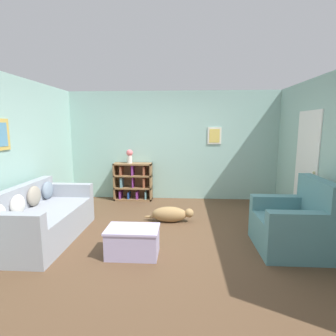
{
  "coord_description": "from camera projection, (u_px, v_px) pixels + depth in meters",
  "views": [
    {
      "loc": [
        0.27,
        -4.12,
        1.78
      ],
      "look_at": [
        0.0,
        0.4,
        1.05
      ],
      "focal_mm": 28.0,
      "sensor_mm": 36.0,
      "label": 1
    }
  ],
  "objects": [
    {
      "name": "bookshelf",
      "position": [
        133.0,
        182.0,
        6.36
      ],
      "size": [
        0.91,
        0.31,
        0.9
      ],
      "color": "olive",
      "rests_on": "ground_plane"
    },
    {
      "name": "wall_left",
      "position": [
        12.0,
        155.0,
        4.3
      ],
      "size": [
        0.13,
        5.0,
        2.6
      ],
      "color": "#93BCB2",
      "rests_on": "ground_plane"
    },
    {
      "name": "wall_back",
      "position": [
        173.0,
        146.0,
        6.37
      ],
      "size": [
        5.6,
        0.13,
        2.6
      ],
      "color": "#93BCB2",
      "rests_on": "ground_plane"
    },
    {
      "name": "ground_plane",
      "position": [
        167.0,
        234.0,
        4.36
      ],
      "size": [
        14.0,
        14.0,
        0.0
      ],
      "primitive_type": "plane",
      "color": "brown"
    },
    {
      "name": "wall_right",
      "position": [
        332.0,
        158.0,
        4.02
      ],
      "size": [
        0.16,
        5.0,
        2.6
      ],
      "color": "#93BCB2",
      "rests_on": "ground_plane"
    },
    {
      "name": "recliner_chair",
      "position": [
        294.0,
        225.0,
        3.76
      ],
      "size": [
        0.91,
        0.98,
        1.05
      ],
      "color": "slate",
      "rests_on": "ground_plane"
    },
    {
      "name": "dog",
      "position": [
        171.0,
        214.0,
        4.9
      ],
      "size": [
        0.93,
        0.26,
        0.29
      ],
      "color": "#9E7A4C",
      "rests_on": "ground_plane"
    },
    {
      "name": "couch",
      "position": [
        41.0,
        219.0,
        4.11
      ],
      "size": [
        0.94,
        1.85,
        0.85
      ],
      "color": "#9399A3",
      "rests_on": "ground_plane"
    },
    {
      "name": "coffee_table",
      "position": [
        133.0,
        241.0,
        3.61
      ],
      "size": [
        0.72,
        0.46,
        0.4
      ],
      "color": "#ADA3CC",
      "rests_on": "ground_plane"
    },
    {
      "name": "vase",
      "position": [
        130.0,
        155.0,
        6.24
      ],
      "size": [
        0.16,
        0.16,
        0.33
      ],
      "color": "silver",
      "rests_on": "bookshelf"
    }
  ]
}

